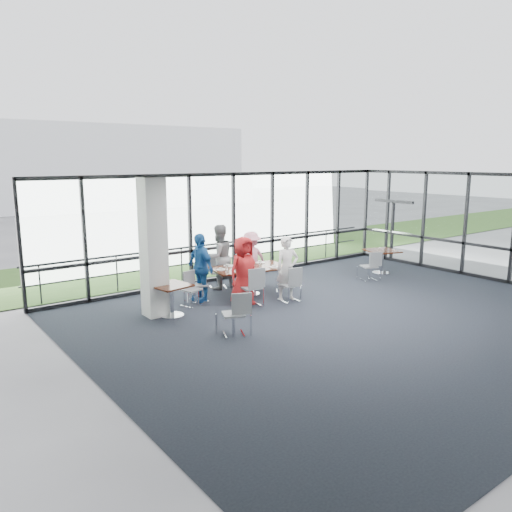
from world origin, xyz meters
TOP-DOWN VIEW (x-y plane):
  - floor at (0.00, 0.00)m, footprint 12.00×10.00m
  - ceiling at (0.00, 0.00)m, footprint 12.00×10.00m
  - wall_left at (-6.00, 0.00)m, footprint 0.10×10.00m
  - curtain_wall_back at (0.00, 5.00)m, footprint 12.00×0.10m
  - curtain_wall_right at (6.00, 0.00)m, footprint 0.10×10.00m
  - exit_door at (6.00, 3.75)m, footprint 0.12×1.60m
  - structural_column at (-3.60, 3.00)m, footprint 0.50×0.50m
  - apron at (0.00, 10.00)m, footprint 80.00×70.00m
  - grass_strip at (0.00, 8.00)m, footprint 80.00×5.00m
  - hangar_main at (4.00, 32.00)m, footprint 24.00×10.00m
  - guard_rail at (0.00, 5.60)m, footprint 12.00×0.06m
  - main_table at (-0.78, 3.15)m, footprint 2.16×1.42m
  - side_table_left at (-3.34, 2.71)m, footprint 0.92×0.92m
  - side_table_right at (4.07, 2.63)m, footprint 1.16×1.16m
  - diner_near_left at (-1.45, 2.48)m, footprint 0.88×0.61m
  - diner_near_right at (-0.31, 2.14)m, footprint 0.71×0.61m
  - diner_far_left at (-1.10, 4.14)m, footprint 0.89×0.55m
  - diner_far_right at (-0.13, 3.93)m, footprint 1.02×0.55m
  - diner_end at (-2.13, 3.42)m, footprint 0.60×1.05m
  - chair_main_nl at (-1.40, 2.25)m, footprint 0.53×0.53m
  - chair_main_nr at (-0.36, 1.99)m, footprint 0.48×0.48m
  - chair_main_fl at (-1.09, 4.21)m, footprint 0.60×0.60m
  - chair_main_fr at (-0.09, 4.06)m, footprint 0.56×0.56m
  - chair_main_end at (-2.18, 3.41)m, footprint 0.51×0.51m
  - chair_spare_la at (-2.91, 0.80)m, footprint 0.58×0.58m
  - chair_spare_lb at (-2.57, 3.14)m, footprint 0.50×0.50m
  - chair_spare_r at (3.01, 2.23)m, footprint 0.55×0.55m
  - plate_nl at (-1.33, 2.91)m, footprint 0.25×0.25m
  - plate_nr at (-0.25, 2.73)m, footprint 0.27×0.27m
  - plate_fl at (-1.15, 3.59)m, footprint 0.26×0.26m
  - plate_fr at (-0.19, 3.42)m, footprint 0.27×0.27m
  - plate_end at (-1.55, 3.32)m, footprint 0.26×0.26m
  - tumbler_a at (-1.09, 2.89)m, footprint 0.07×0.07m
  - tumbler_b at (-0.57, 2.92)m, footprint 0.07×0.07m
  - tumbler_c at (-0.66, 3.39)m, footprint 0.07×0.07m
  - tumbler_d at (-1.51, 3.14)m, footprint 0.07×0.07m
  - menu_a at (-1.00, 2.74)m, footprint 0.33×0.27m
  - menu_b at (0.06, 2.74)m, footprint 0.36×0.30m
  - menu_c at (-0.59, 3.50)m, footprint 0.37×0.34m
  - condiment_caddy at (-0.76, 3.24)m, footprint 0.10×0.07m
  - ketchup_bottle at (-0.75, 3.24)m, footprint 0.06×0.06m
  - green_bottle at (-0.65, 3.22)m, footprint 0.05×0.05m

SIDE VIEW (x-z plane):
  - apron at x=0.00m, z-range -0.03..-0.01m
  - floor at x=0.00m, z-range -0.02..0.00m
  - grass_strip at x=0.00m, z-range 0.01..0.01m
  - chair_spare_lb at x=-2.57m, z-range 0.00..0.84m
  - chair_main_end at x=-2.18m, z-range 0.00..0.85m
  - chair_spare_r at x=3.01m, z-range 0.00..0.86m
  - chair_main_fr at x=-0.09m, z-range 0.00..0.88m
  - chair_main_nr at x=-0.36m, z-range 0.00..0.88m
  - chair_spare_la at x=-2.91m, z-range 0.00..0.90m
  - chair_main_fl at x=-1.09m, z-range 0.00..0.94m
  - chair_main_nl at x=-1.40m, z-range 0.00..0.96m
  - guard_rail at x=0.00m, z-range 0.47..0.53m
  - side_table_left at x=-3.34m, z-range 0.25..1.00m
  - main_table at x=-0.78m, z-range 0.26..1.01m
  - side_table_right at x=4.07m, z-range 0.27..1.02m
  - menu_a at x=-1.00m, z-range 0.75..0.75m
  - menu_b at x=0.06m, z-range 0.75..0.75m
  - menu_c at x=-0.59m, z-range 0.75..0.75m
  - plate_nl at x=-1.33m, z-range 0.75..0.76m
  - plate_nr at x=-0.25m, z-range 0.75..0.76m
  - plate_fl at x=-1.15m, z-range 0.75..0.76m
  - plate_fr at x=-0.19m, z-range 0.75..0.76m
  - plate_end at x=-1.55m, z-range 0.75..0.76m
  - condiment_caddy at x=-0.76m, z-range 0.75..0.79m
  - diner_far_right at x=-0.13m, z-range 0.00..1.56m
  - tumbler_a at x=-1.09m, z-range 0.75..0.88m
  - tumbler_b at x=-0.57m, z-range 0.75..0.89m
  - tumbler_d at x=-1.51m, z-range 0.75..0.89m
  - tumbler_c at x=-0.66m, z-range 0.75..0.90m
  - diner_near_right at x=-0.31m, z-range 0.00..1.66m
  - ketchup_bottle at x=-0.75m, z-range 0.75..0.93m
  - green_bottle at x=-0.65m, z-range 0.75..0.95m
  - diner_near_left at x=-1.45m, z-range 0.00..1.72m
  - diner_end at x=-2.13m, z-range 0.00..1.75m
  - diner_far_left at x=-1.10m, z-range 0.00..1.81m
  - exit_door at x=6.00m, z-range 0.00..2.10m
  - wall_left at x=-6.00m, z-range 0.00..3.20m
  - curtain_wall_back at x=0.00m, z-range 0.00..3.20m
  - curtain_wall_right at x=6.00m, z-range 0.00..3.20m
  - structural_column at x=-3.60m, z-range 0.00..3.20m
  - hangar_main at x=4.00m, z-range 0.00..6.00m
  - ceiling at x=0.00m, z-range 3.18..3.22m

